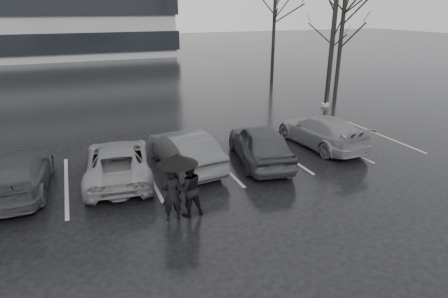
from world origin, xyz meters
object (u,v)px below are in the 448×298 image
at_px(pedestrian_left, 172,195).
at_px(pedestrian_right, 189,188).
at_px(car_east, 321,131).
at_px(tree_east, 341,36).
at_px(tree_north, 274,27).
at_px(car_main, 260,144).
at_px(tree_ne, 333,38).
at_px(lamp_post, 332,39).
at_px(car_west_c, 19,174).
at_px(car_west_b, 118,161).
at_px(car_west_a, 185,150).

xyz_separation_m(pedestrian_left, pedestrian_right, (0.53, 0.08, 0.05)).
bearing_deg(car_east, tree_east, -135.43).
distance_m(car_east, tree_north, 15.92).
bearing_deg(car_main, tree_north, -109.55).
xyz_separation_m(car_main, tree_ne, (12.38, 12.12, 2.75)).
bearing_deg(lamp_post, pedestrian_right, -141.41).
bearing_deg(pedestrian_right, car_west_c, -38.24).
bearing_deg(tree_ne, pedestrian_right, -137.15).
bearing_deg(pedestrian_left, tree_north, -122.68).
height_order(car_west_b, lamp_post, lamp_post).
xyz_separation_m(car_east, pedestrian_left, (-7.60, -3.58, 0.13)).
height_order(car_west_c, tree_east, tree_east).
bearing_deg(car_west_a, pedestrian_right, 68.37).
bearing_deg(tree_ne, car_west_b, -146.67).
height_order(car_main, car_east, car_main).
height_order(lamp_post, tree_north, lamp_post).
relative_size(tree_east, tree_ne, 1.14).
bearing_deg(tree_east, car_west_a, -149.35).
xyz_separation_m(car_main, pedestrian_left, (-4.29, -2.94, 0.05)).
xyz_separation_m(car_west_a, car_east, (6.19, 0.09, -0.03)).
bearing_deg(car_main, car_east, -158.17).
bearing_deg(tree_ne, tree_east, -122.01).
bearing_deg(car_west_c, car_east, -176.41).
relative_size(pedestrian_left, lamp_post, 0.18).
bearing_deg(car_west_a, car_main, 161.98).
distance_m(car_west_a, car_west_b, 2.45).
xyz_separation_m(car_main, lamp_post, (7.81, 6.38, 3.27)).
bearing_deg(car_west_b, pedestrian_left, 114.26).
distance_m(car_west_c, car_east, 11.78).
relative_size(car_west_c, car_east, 0.94).
bearing_deg(lamp_post, car_west_a, -151.41).
height_order(car_main, tree_ne, tree_ne).
bearing_deg(pedestrian_right, lamp_post, -143.34).
distance_m(car_west_a, pedestrian_right, 3.52).
bearing_deg(tree_ne, tree_north, 139.40).
relative_size(pedestrian_left, tree_north, 0.19).
bearing_deg(car_main, car_west_a, 0.03).
bearing_deg(tree_north, car_main, -120.43).
height_order(car_west_b, tree_east, tree_east).
height_order(car_west_a, pedestrian_left, pedestrian_left).
relative_size(car_west_a, tree_north, 0.50).
relative_size(car_east, pedestrian_left, 2.90).
bearing_deg(pedestrian_right, tree_north, -127.05).
distance_m(car_main, car_west_a, 2.94).
height_order(car_east, tree_east, tree_east).
bearing_deg(pedestrian_left, pedestrian_right, -167.59).
xyz_separation_m(car_east, lamp_post, (4.50, 5.74, 3.35)).
bearing_deg(pedestrian_left, car_west_a, -108.55).
xyz_separation_m(car_east, tree_north, (5.57, 14.48, 3.58)).
relative_size(car_west_a, car_west_b, 0.92).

